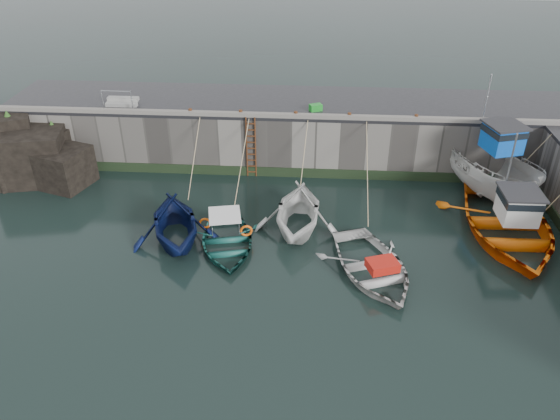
# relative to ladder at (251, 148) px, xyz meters

# --- Properties ---
(ground) EXTENTS (120.00, 120.00, 0.00)m
(ground) POSITION_rel_ladder_xyz_m (2.00, -9.91, -1.59)
(ground) COLOR black
(ground) RESTS_ON ground
(quay_back) EXTENTS (30.00, 5.00, 3.00)m
(quay_back) POSITION_rel_ladder_xyz_m (2.00, 2.59, -0.09)
(quay_back) COLOR slate
(quay_back) RESTS_ON ground
(road_back) EXTENTS (30.00, 5.00, 0.16)m
(road_back) POSITION_rel_ladder_xyz_m (2.00, 2.59, 1.49)
(road_back) COLOR black
(road_back) RESTS_ON quay_back
(kerb_back) EXTENTS (30.00, 0.30, 0.20)m
(kerb_back) POSITION_rel_ladder_xyz_m (2.00, 0.24, 1.67)
(kerb_back) COLOR slate
(kerb_back) RESTS_ON road_back
(algae_back) EXTENTS (30.00, 0.08, 0.50)m
(algae_back) POSITION_rel_ladder_xyz_m (2.00, 0.05, -1.34)
(algae_back) COLOR black
(algae_back) RESTS_ON ground
(rock_outcrop) EXTENTS (5.85, 4.24, 3.41)m
(rock_outcrop) POSITION_rel_ladder_xyz_m (-10.92, -0.80, -0.33)
(rock_outcrop) COLOR black
(rock_outcrop) RESTS_ON ground
(ladder) EXTENTS (0.51, 0.08, 3.20)m
(ladder) POSITION_rel_ladder_xyz_m (0.00, 0.00, 0.00)
(ladder) COLOR #3F1E0F
(ladder) RESTS_ON ground
(boat_near_white) EXTENTS (5.20, 5.59, 2.40)m
(boat_near_white) POSITION_rel_ladder_xyz_m (-2.54, -6.01, -1.59)
(boat_near_white) COLOR #09133A
(boat_near_white) RESTS_ON ground
(boat_near_white_rope) EXTENTS (0.04, 4.44, 3.10)m
(boat_near_white_rope) POSITION_rel_ladder_xyz_m (-2.54, -1.71, -1.59)
(boat_near_white_rope) COLOR tan
(boat_near_white_rope) RESTS_ON ground
(boat_near_blue) EXTENTS (4.04, 5.04, 0.93)m
(boat_near_blue) POSITION_rel_ladder_xyz_m (-0.34, -6.31, -1.59)
(boat_near_blue) COLOR #165048
(boat_near_blue) RESTS_ON ground
(boat_near_blue_rope) EXTENTS (0.04, 4.68, 3.10)m
(boat_near_blue_rope) POSITION_rel_ladder_xyz_m (-0.34, -1.86, -1.59)
(boat_near_blue_rope) COLOR tan
(boat_near_blue_rope) RESTS_ON ground
(boat_near_blacktrim) EXTENTS (4.30, 4.90, 2.46)m
(boat_near_blacktrim) POSITION_rel_ladder_xyz_m (2.56, -4.77, -1.59)
(boat_near_blacktrim) COLOR silver
(boat_near_blacktrim) RESTS_ON ground
(boat_near_blacktrim_rope) EXTENTS (0.04, 3.51, 3.10)m
(boat_near_blacktrim_rope) POSITION_rel_ladder_xyz_m (2.56, -1.09, -1.59)
(boat_near_blacktrim_rope) COLOR tan
(boat_near_blacktrim_rope) RESTS_ON ground
(boat_near_navy) EXTENTS (5.12, 6.01, 1.05)m
(boat_near_navy) POSITION_rel_ladder_xyz_m (5.57, -7.69, -1.59)
(boat_near_navy) COLOR silver
(boat_near_navy) RESTS_ON ground
(boat_near_navy_rope) EXTENTS (0.04, 5.88, 3.10)m
(boat_near_navy_rope) POSITION_rel_ladder_xyz_m (5.57, -2.55, -1.59)
(boat_near_navy_rope) COLOR tan
(boat_near_navy_rope) RESTS_ON ground
(boat_far_white) EXTENTS (4.72, 7.75, 5.81)m
(boat_far_white) POSITION_rel_ladder_xyz_m (11.51, -0.78, -0.42)
(boat_far_white) COLOR silver
(boat_far_white) RESTS_ON ground
(boat_far_orange) EXTENTS (5.32, 7.36, 4.51)m
(boat_far_orange) POSITION_rel_ladder_xyz_m (11.50, -4.61, -1.11)
(boat_far_orange) COLOR orange
(boat_far_orange) RESTS_ON ground
(fish_crate) EXTENTS (0.70, 0.58, 0.33)m
(fish_crate) POSITION_rel_ladder_xyz_m (3.16, 1.26, 1.73)
(fish_crate) COLOR #198D24
(fish_crate) RESTS_ON road_back
(railing) EXTENTS (1.60, 1.05, 1.00)m
(railing) POSITION_rel_ladder_xyz_m (-6.75, 1.33, 1.77)
(railing) COLOR #A5A8AD
(railing) RESTS_ON road_back
(bollard_a) EXTENTS (0.18, 0.18, 0.28)m
(bollard_a) POSITION_rel_ladder_xyz_m (-3.00, 0.34, 1.71)
(bollard_a) COLOR #3F1E0F
(bollard_a) RESTS_ON road_back
(bollard_b) EXTENTS (0.18, 0.18, 0.28)m
(bollard_b) POSITION_rel_ladder_xyz_m (-0.50, 0.34, 1.71)
(bollard_b) COLOR #3F1E0F
(bollard_b) RESTS_ON road_back
(bollard_c) EXTENTS (0.18, 0.18, 0.28)m
(bollard_c) POSITION_rel_ladder_xyz_m (2.20, 0.34, 1.71)
(bollard_c) COLOR #3F1E0F
(bollard_c) RESTS_ON road_back
(bollard_d) EXTENTS (0.18, 0.18, 0.28)m
(bollard_d) POSITION_rel_ladder_xyz_m (4.80, 0.34, 1.71)
(bollard_d) COLOR #3F1E0F
(bollard_d) RESTS_ON road_back
(bollard_e) EXTENTS (0.18, 0.18, 0.28)m
(bollard_e) POSITION_rel_ladder_xyz_m (8.00, 0.34, 1.71)
(bollard_e) COLOR #3F1E0F
(bollard_e) RESTS_ON road_back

